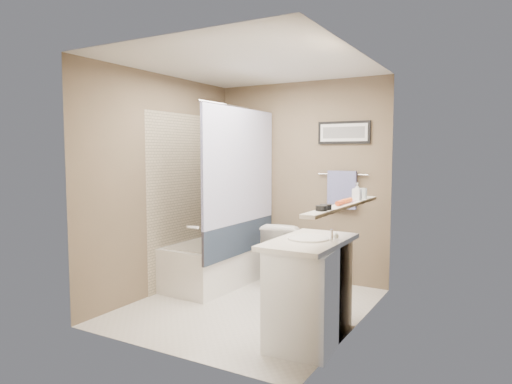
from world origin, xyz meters
The scene contains 34 objects.
ground centered at (0.00, 0.00, 0.00)m, with size 2.50×2.50×0.00m, color silver.
ceiling centered at (0.00, 0.00, 2.38)m, with size 2.20×2.50×0.04m, color silver.
wall_back centered at (0.00, 1.23, 1.20)m, with size 2.20×0.04×2.40m, color brown.
wall_front centered at (0.00, -1.23, 1.20)m, with size 2.20×0.04×2.40m, color brown.
wall_left centered at (-1.08, 0.00, 1.20)m, with size 0.04×2.50×2.40m, color brown.
wall_right centered at (1.08, 0.00, 1.20)m, with size 0.04×2.50×2.40m, color brown.
tile_surround centered at (-1.09, 0.50, 1.00)m, with size 0.02×1.55×2.00m, color tan.
curtain_rod centered at (-0.40, 0.50, 2.05)m, with size 0.02×0.02×1.55m, color silver.
curtain_upper centered at (-0.40, 0.50, 1.40)m, with size 0.03×1.45×1.28m, color white.
curtain_lower centered at (-0.40, 0.50, 0.58)m, with size 0.03×1.45×0.36m, color #263448.
mirror centered at (1.09, -0.15, 1.62)m, with size 0.02×1.60×1.00m, color silver.
shelf centered at (1.04, -0.15, 1.10)m, with size 0.12×1.60×0.03m, color silver.
towel_bar centered at (0.55, 1.22, 1.30)m, with size 0.02×0.02×0.60m, color silver.
towel centered at (0.55, 1.20, 1.12)m, with size 0.34×0.05×0.44m, color #9198D3.
art_frame centered at (0.55, 1.23, 1.78)m, with size 0.62×0.03×0.26m, color black.
art_mat centered at (0.55, 1.22, 1.78)m, with size 0.56×0.00×0.20m, color white.
art_image centered at (0.55, 1.22, 1.78)m, with size 0.50×0.00×0.13m, color #595959.
door centered at (0.55, -1.24, 1.00)m, with size 0.80×0.02×2.00m, color silver.
door_handle centered at (0.22, -1.19, 1.00)m, with size 0.02×0.02×0.10m, color silver.
bathtub centered at (-0.75, 0.59, 0.25)m, with size 0.70×1.50×0.50m, color white.
tub_rim centered at (-0.75, 0.59, 0.50)m, with size 0.56×1.36×0.02m, color beige.
toilet centered at (0.00, 0.90, 0.37)m, with size 0.42×0.73×0.74m, color white.
vanity centered at (0.85, -0.44, 0.40)m, with size 0.50×0.90×0.80m, color white.
countertop centered at (0.84, -0.44, 0.82)m, with size 0.54×0.96×0.04m, color beige.
sink_basin centered at (0.83, -0.44, 0.85)m, with size 0.34×0.34×0.01m, color white.
faucet_spout centered at (1.03, -0.44, 0.89)m, with size 0.02×0.02×0.10m, color silver.
faucet_knob centered at (1.03, -0.34, 0.87)m, with size 0.05×0.05×0.05m, color silver.
candle_bowl_near centered at (1.04, -0.68, 1.14)m, with size 0.09×0.09×0.04m, color black.
candle_bowl_far centered at (1.04, -0.59, 1.14)m, with size 0.09×0.09×0.04m, color black.
hair_brush_front centered at (1.04, -0.24, 1.14)m, with size 0.04×0.04×0.22m, color #D1481D.
hair_brush_back centered at (1.04, -0.10, 1.14)m, with size 0.04×0.04×0.22m, color orange.
pink_comb centered at (1.04, 0.05, 1.12)m, with size 0.03×0.16×0.01m, color pink.
glass_jar centered at (1.04, 0.37, 1.17)m, with size 0.08×0.08×0.10m, color silver.
soap_bottle centered at (1.04, 0.20, 1.19)m, with size 0.07×0.07×0.16m, color #999999.
Camera 1 is at (2.28, -3.86, 1.55)m, focal length 32.00 mm.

